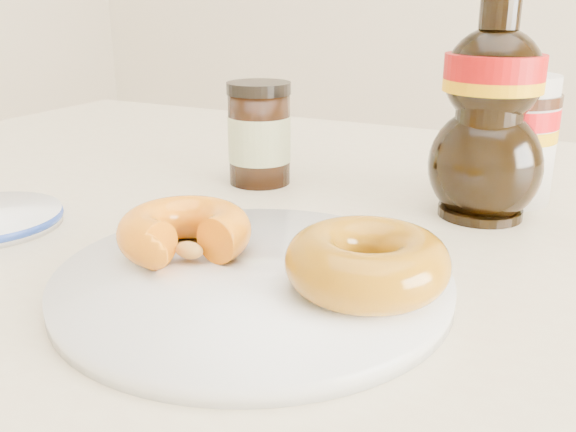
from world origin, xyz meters
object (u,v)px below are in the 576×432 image
at_px(plate, 253,280).
at_px(nutella_jar, 511,133).
at_px(donut_bitten, 185,231).
at_px(syrup_bottle, 490,109).
at_px(dark_jar, 259,135).
at_px(donut_whole, 367,262).
at_px(dining_table, 398,344).

xyz_separation_m(plate, nutella_jar, (0.11, 0.28, 0.06)).
bearing_deg(plate, nutella_jar, 68.07).
bearing_deg(donut_bitten, nutella_jar, 66.46).
height_order(plate, donut_bitten, donut_bitten).
xyz_separation_m(nutella_jar, syrup_bottle, (-0.01, -0.06, 0.03)).
distance_m(plate, dark_jar, 0.25).
bearing_deg(donut_whole, dark_jar, 132.34).
bearing_deg(donut_whole, plate, -172.89).
xyz_separation_m(dining_table, syrup_bottle, (0.04, 0.10, 0.18)).
xyz_separation_m(donut_bitten, dark_jar, (-0.06, 0.21, 0.02)).
bearing_deg(dining_table, nutella_jar, 74.15).
relative_size(plate, donut_bitten, 2.79).
distance_m(plate, syrup_bottle, 0.25).
bearing_deg(nutella_jar, syrup_bottle, -99.55).
xyz_separation_m(plate, donut_whole, (0.07, 0.01, 0.02)).
distance_m(nutella_jar, dark_jar, 0.24).
xyz_separation_m(plate, syrup_bottle, (0.10, 0.22, 0.09)).
relative_size(dining_table, nutella_jar, 12.23).
distance_m(dining_table, syrup_bottle, 0.21).
bearing_deg(donut_whole, nutella_jar, 82.01).
distance_m(plate, donut_bitten, 0.06).
bearing_deg(plate, donut_whole, 7.11).
relative_size(donut_bitten, dark_jar, 0.91).
bearing_deg(syrup_bottle, donut_bitten, -126.89).
height_order(plate, nutella_jar, nutella_jar).
height_order(plate, donut_whole, donut_whole).
relative_size(donut_whole, dark_jar, 0.98).
height_order(dining_table, donut_whole, donut_whole).
bearing_deg(nutella_jar, dining_table, -105.85).
bearing_deg(plate, syrup_bottle, 64.95).
height_order(nutella_jar, syrup_bottle, syrup_bottle).
relative_size(dining_table, dark_jar, 13.91).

